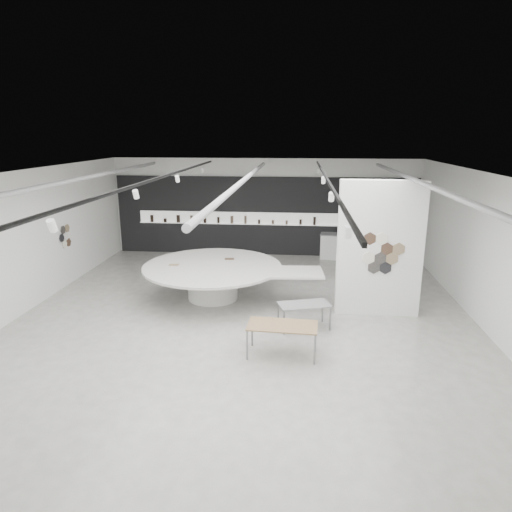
# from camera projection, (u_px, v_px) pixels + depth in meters

# --- Properties ---
(room) EXTENTS (12.02, 14.02, 3.82)m
(room) POSITION_uv_depth(u_px,v_px,m) (239.00, 245.00, 11.24)
(room) COLOR #ACAAA2
(room) RESTS_ON ground
(back_wall_display) EXTENTS (11.80, 0.27, 3.10)m
(back_wall_display) POSITION_uv_depth(u_px,v_px,m) (262.00, 216.00, 18.05)
(back_wall_display) COLOR black
(back_wall_display) RESTS_ON ground
(partition_column) EXTENTS (2.20, 0.38, 3.60)m
(partition_column) POSITION_uv_depth(u_px,v_px,m) (380.00, 249.00, 11.95)
(partition_column) COLOR white
(partition_column) RESTS_ON ground
(display_island) EXTENTS (5.38, 4.33, 1.03)m
(display_island) POSITION_uv_depth(u_px,v_px,m) (216.00, 277.00, 13.34)
(display_island) COLOR white
(display_island) RESTS_ON ground
(sample_table_wood) EXTENTS (1.56, 0.84, 0.71)m
(sample_table_wood) POSITION_uv_depth(u_px,v_px,m) (282.00, 327.00, 9.92)
(sample_table_wood) COLOR #8E6E49
(sample_table_wood) RESTS_ON ground
(sample_table_stone) EXTENTS (1.38, 0.97, 0.64)m
(sample_table_stone) POSITION_uv_depth(u_px,v_px,m) (304.00, 306.00, 11.32)
(sample_table_stone) COLOR gray
(sample_table_stone) RESTS_ON ground
(kitchen_counter) EXTENTS (1.80, 0.89, 1.36)m
(kitchen_counter) POSITION_uv_depth(u_px,v_px,m) (343.00, 246.00, 17.65)
(kitchen_counter) COLOR white
(kitchen_counter) RESTS_ON ground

